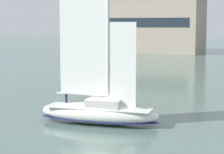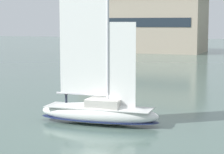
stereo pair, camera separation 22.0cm
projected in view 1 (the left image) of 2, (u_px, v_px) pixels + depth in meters
name	position (u px, v px, depth m)	size (l,w,h in m)	color
ground_plane	(99.00, 124.00, 36.67)	(400.00, 400.00, 0.00)	slate
waterfront_building	(142.00, 24.00, 126.89)	(35.59, 17.79, 16.10)	tan
sailboat_main	(99.00, 110.00, 36.53)	(10.58, 3.71, 14.27)	white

